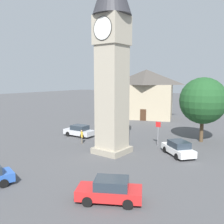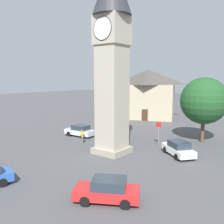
{
  "view_description": "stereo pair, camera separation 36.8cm",
  "coord_description": "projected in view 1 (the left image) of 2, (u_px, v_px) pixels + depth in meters",
  "views": [
    {
      "loc": [
        15.43,
        -20.14,
        7.78
      ],
      "look_at": [
        0.0,
        0.0,
        4.29
      ],
      "focal_mm": 40.15,
      "sensor_mm": 36.0,
      "label": 1
    },
    {
      "loc": [
        15.72,
        -19.91,
        7.78
      ],
      "look_at": [
        0.0,
        0.0,
        4.29
      ],
      "focal_mm": 40.15,
      "sensor_mm": 36.0,
      "label": 2
    }
  ],
  "objects": [
    {
      "name": "ground_plane",
      "position": [
        112.0,
        153.0,
        26.19
      ],
      "size": [
        200.0,
        200.0,
        0.0
      ],
      "primitive_type": "plane",
      "color": "#4C4C4F"
    },
    {
      "name": "clock_tower",
      "position": [
        112.0,
        40.0,
        24.63
      ],
      "size": [
        3.87,
        3.87,
        19.7
      ],
      "color": "gray",
      "rests_on": "ground"
    },
    {
      "name": "car_blue_kerb",
      "position": [
        178.0,
        148.0,
        25.06
      ],
      "size": [
        4.29,
        3.87,
        1.53
      ],
      "color": "white",
      "rests_on": "ground"
    },
    {
      "name": "car_silver_kerb",
      "position": [
        110.0,
        190.0,
        15.74
      ],
      "size": [
        4.42,
        3.52,
        1.53
      ],
      "color": "red",
      "rests_on": "ground"
    },
    {
      "name": "car_red_corner",
      "position": [
        79.0,
        131.0,
        33.32
      ],
      "size": [
        4.26,
        2.09,
        1.53
      ],
      "color": "silver",
      "rests_on": "ground"
    },
    {
      "name": "pedestrian",
      "position": [
        82.0,
        135.0,
        29.65
      ],
      "size": [
        0.47,
        0.39,
        1.69
      ],
      "color": "#706656",
      "rests_on": "ground"
    },
    {
      "name": "tree",
      "position": [
        203.0,
        101.0,
        29.98
      ],
      "size": [
        5.6,
        5.6,
        7.85
      ],
      "color": "brown",
      "rests_on": "ground"
    },
    {
      "name": "building_shop_left",
      "position": [
        146.0,
        94.0,
        47.99
      ],
      "size": [
        11.88,
        9.86,
        9.31
      ],
      "color": "tan",
      "rests_on": "ground"
    },
    {
      "name": "road_sign",
      "position": [
        158.0,
        130.0,
        28.5
      ],
      "size": [
        0.6,
        0.07,
        2.8
      ],
      "color": "gray",
      "rests_on": "ground"
    }
  ]
}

